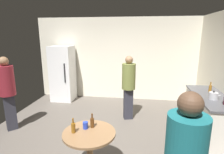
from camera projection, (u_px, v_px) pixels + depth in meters
ground_plane at (101, 141)px, 3.87m from camera, size 5.20×5.20×0.10m
wall_back at (116, 59)px, 6.08m from camera, size 5.32×0.06×2.70m
refrigerator at (63, 73)px, 6.01m from camera, size 0.70×0.68×1.80m
kitchen_counter at (209, 116)px, 3.94m from camera, size 0.64×1.66×0.90m
kettle at (213, 96)px, 3.63m from camera, size 0.24×0.17×0.18m
beer_bottle_on_counter at (210, 88)px, 4.08m from camera, size 0.06×0.06×0.23m
foreground_table at (89, 138)px, 2.76m from camera, size 0.80×0.80×0.73m
beer_bottle_amber at (73, 127)px, 2.71m from camera, size 0.06×0.06×0.23m
beer_bottle_brown at (92, 122)px, 2.86m from camera, size 0.06×0.06×0.23m
plastic_cup_blue at (85, 125)px, 2.83m from camera, size 0.08×0.08×0.11m
person_in_olive_shirt at (129, 83)px, 4.60m from camera, size 0.42×0.42×1.65m
person_in_maroon_shirt at (7, 88)px, 4.05m from camera, size 0.48×0.48×1.70m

